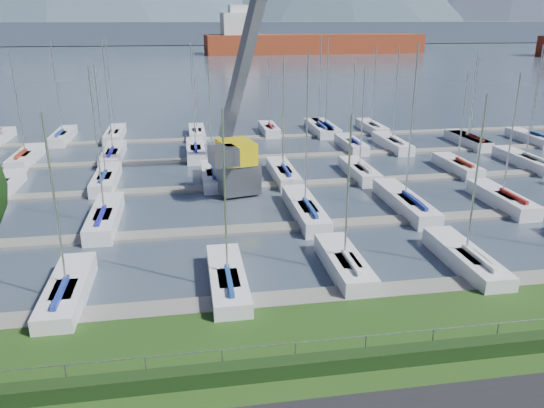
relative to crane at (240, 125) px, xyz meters
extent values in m
cube|color=#3D4A5A|center=(0.47, 234.26, -5.73)|extent=(800.00, 540.00, 0.20)
cube|color=#1A3112|center=(0.47, -26.14, -4.98)|extent=(80.00, 0.70, 0.70)
cylinder|color=gray|center=(0.47, -25.74, -4.13)|extent=(80.00, 0.04, 0.04)
cube|color=#424F61|center=(0.47, 304.26, 0.67)|extent=(900.00, 80.00, 12.00)
cube|color=gray|center=(0.47, -19.74, -5.55)|extent=(90.00, 1.60, 0.25)
cube|color=gray|center=(0.47, -9.74, -5.55)|extent=(90.00, 1.60, 0.25)
cube|color=slate|center=(0.47, 0.26, -5.55)|extent=(90.00, 1.60, 0.25)
cube|color=slate|center=(0.47, 10.26, -5.55)|extent=(90.00, 1.60, 0.25)
cube|color=slate|center=(0.47, 20.26, -5.55)|extent=(90.00, 1.60, 0.25)
cube|color=#595B61|center=(-0.46, -1.23, -4.13)|extent=(3.83, 3.83, 2.60)
cube|color=yellow|center=(-0.46, -1.23, -2.03)|extent=(3.29, 3.89, 1.80)
cube|color=#585B5F|center=(1.34, 3.27, 6.97)|extent=(5.26, 10.73, 19.89)
cube|color=#57585E|center=(-1.66, -3.23, -1.83)|extent=(2.44, 2.59, 1.40)
cube|color=maroon|center=(51.87, 185.78, -2.83)|extent=(93.46, 21.89, 10.00)
cube|color=silver|center=(19.42, 184.41, 4.67)|extent=(14.58, 14.58, 12.00)
cube|color=silver|center=(19.42, 184.41, 11.67)|extent=(8.33, 8.33, 4.00)
camera|label=1|loc=(-4.48, -43.83, 8.35)|focal=35.00mm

